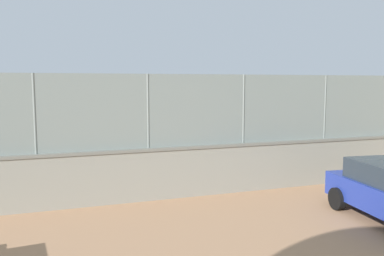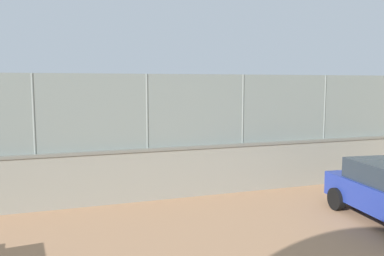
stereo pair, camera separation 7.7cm
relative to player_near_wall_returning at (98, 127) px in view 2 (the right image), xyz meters
name	(u,v)px [view 2 (the right image)]	position (x,y,z in m)	size (l,w,h in m)	color
ground_plane	(167,142)	(-3.88, 1.44, -0.87)	(260.00, 260.00, 0.00)	tan
perimeter_wall	(323,161)	(-6.31, 12.92, -0.08)	(31.98, 0.80, 1.57)	gray
fence_panel_on_wall	(325,107)	(-6.31, 12.92, 1.80)	(31.41, 0.40, 2.20)	gray
player_near_wall_returning	(98,127)	(0.00, 0.00, 0.00)	(1.22, 0.71, 1.50)	navy
player_crossing_court	(89,131)	(0.67, 1.74, -0.02)	(1.01, 0.72, 1.46)	#B2B2B2
player_baseline_waiting	(275,143)	(-6.82, 8.94, -0.03)	(1.00, 0.76, 1.45)	#591919
sports_ball	(114,142)	(-0.75, 1.27, -0.77)	(0.21, 0.21, 0.21)	yellow
spare_ball_by_wall	(268,171)	(-5.25, 10.98, -0.78)	(0.20, 0.20, 0.20)	#3399D8
courtside_bench	(229,170)	(-3.21, 11.87, -0.41)	(1.60, 0.40, 0.87)	brown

